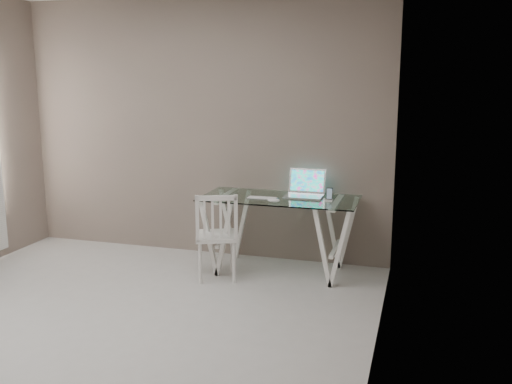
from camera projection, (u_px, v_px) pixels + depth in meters
room at (69, 103)px, 3.85m from camera, size 4.50×4.52×2.71m
desk at (279, 234)px, 5.55m from camera, size 1.50×0.70×0.75m
chair at (217, 233)px, 5.29m from camera, size 0.50×0.50×0.84m
laptop at (305, 190)px, 5.55m from camera, size 0.36×0.32×0.25m
keyboard at (262, 198)px, 5.43m from camera, size 0.29×0.13×0.01m
mouse at (274, 200)px, 5.27m from camera, size 0.12×0.07×0.04m
phone_dock at (329, 197)px, 5.31m from camera, size 0.07×0.07×0.12m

